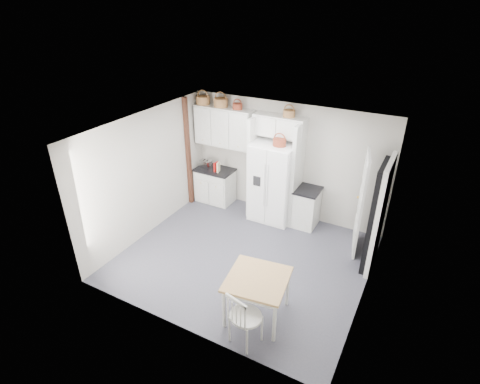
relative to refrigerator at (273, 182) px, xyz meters
The scene contains 27 objects.
floor 1.88m from the refrigerator, 84.78° to the right, with size 4.50×4.50×0.00m, color #3C3D4A.
ceiling 2.37m from the refrigerator, 84.78° to the right, with size 4.50×4.50×0.00m, color white.
wall_back 0.56m from the refrigerator, 67.33° to the left, with size 4.50×4.50×0.00m, color #B3AEA2.
wall_left 2.69m from the refrigerator, 142.00° to the right, with size 4.00×4.00×0.00m, color #B3AEA2.
wall_right 2.93m from the refrigerator, 34.36° to the right, with size 4.00×4.00×0.00m, color #B3AEA2.
refrigerator is the anchor object (origin of this frame).
base_cab_left 1.64m from the refrigerator, behind, with size 0.88×0.56×0.81m, color silver.
base_cab_right 0.92m from the refrigerator, ahead, with size 0.48×0.57×0.84m, color silver.
dining_table 3.08m from the refrigerator, 70.62° to the right, with size 0.91×0.91×0.76m, color #A57049.
windsor_chair 3.58m from the refrigerator, 72.24° to the right, with size 0.49×0.44×1.00m, color silver.
counter_left 1.56m from the refrigerator, behind, with size 0.92×0.59×0.04m, color black.
counter_right 0.79m from the refrigerator, ahead, with size 0.52×0.61×0.04m, color black.
toaster 1.79m from the refrigerator, behind, with size 0.28×0.16×0.20m, color silver.
cookbook_red 1.47m from the refrigerator, behind, with size 0.03×0.15×0.23m, color red.
cookbook_cream 1.40m from the refrigerator, behind, with size 0.04×0.16×0.24m, color beige.
basket_upper_a 2.44m from the refrigerator, behind, with size 0.32×0.32×0.18m, color #955F37.
basket_upper_b 2.11m from the refrigerator, behind, with size 0.32×0.32×0.19m, color #955F37.
basket_upper_c 1.82m from the refrigerator, 169.31° to the left, with size 0.22×0.22×0.13m, color maroon.
basket_bridge_b 1.54m from the refrigerator, 44.30° to the left, with size 0.25×0.25×0.14m, color #955F37.
basket_fridge_b 0.99m from the refrigerator, 36.53° to the right, with size 0.28×0.28×0.15m, color maroon.
upper_cabinet 1.69m from the refrigerator, behind, with size 1.40×0.34×0.90m, color silver.
bridge_cabinet 1.24m from the refrigerator, 90.00° to the left, with size 1.12×0.34×0.45m, color silver.
fridge_panel_left 0.57m from the refrigerator, behind, with size 0.08×0.60×2.30m, color silver.
fridge_panel_right 0.57m from the refrigerator, ahead, with size 0.08×0.60×2.30m, color silver.
trim_post 2.11m from the refrigerator, behind, with size 0.09×0.09×2.60m, color #361F15.
doorway_void 2.40m from the refrigerator, 15.51° to the right, with size 0.18×0.85×2.05m, color black.
door_slab 1.98m from the refrigerator, ahead, with size 0.80×0.04×2.05m, color white.
Camera 1 is at (2.71, -5.21, 4.56)m, focal length 28.00 mm.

